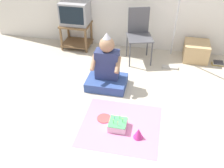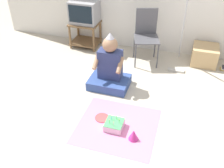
# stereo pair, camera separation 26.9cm
# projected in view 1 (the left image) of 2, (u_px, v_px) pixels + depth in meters

# --- Properties ---
(ground_plane) EXTENTS (16.00, 16.00, 0.00)m
(ground_plane) POSITION_uv_depth(u_px,v_px,m) (132.00, 113.00, 3.61)
(ground_plane) COLOR #BCB29E
(tv_stand) EXTENTS (0.55, 0.45, 0.49)m
(tv_stand) POSITION_uv_depth(u_px,v_px,m) (76.00, 33.00, 5.08)
(tv_stand) COLOR brown
(tv_stand) RESTS_ON ground_plane
(tv) EXTENTS (0.51, 0.40, 0.42)m
(tv) POSITION_uv_depth(u_px,v_px,m) (75.00, 13.00, 4.85)
(tv) COLOR #99999E
(tv) RESTS_ON tv_stand
(folding_chair) EXTENTS (0.52, 0.52, 0.93)m
(folding_chair) POSITION_uv_depth(u_px,v_px,m) (139.00, 32.00, 4.56)
(folding_chair) COLOR #4C4C51
(folding_chair) RESTS_ON ground_plane
(cardboard_box_stack) EXTENTS (0.43, 0.44, 0.33)m
(cardboard_box_stack) POSITION_uv_depth(u_px,v_px,m) (196.00, 51.00, 4.75)
(cardboard_box_stack) COLOR tan
(cardboard_box_stack) RESTS_ON ground_plane
(dust_mop) EXTENTS (0.28, 0.54, 1.27)m
(dust_mop) POSITION_uv_depth(u_px,v_px,m) (173.00, 45.00, 4.47)
(dust_mop) COLOR #B2ADA3
(dust_mop) RESTS_ON ground_plane
(book_pile) EXTENTS (0.19, 0.12, 0.06)m
(book_pile) POSITION_uv_depth(u_px,v_px,m) (218.00, 63.00, 4.65)
(book_pile) COLOR #A88933
(book_pile) RESTS_ON ground_plane
(person_seated) EXTENTS (0.61, 0.47, 0.89)m
(person_seated) POSITION_uv_depth(u_px,v_px,m) (107.00, 70.00, 3.99)
(person_seated) COLOR #334C8C
(person_seated) RESTS_ON ground_plane
(party_cloth) EXTENTS (1.02, 0.95, 0.01)m
(party_cloth) POSITION_uv_depth(u_px,v_px,m) (120.00, 125.00, 3.41)
(party_cloth) COLOR pink
(party_cloth) RESTS_ON ground_plane
(birthday_cake) EXTENTS (0.23, 0.23, 0.17)m
(birthday_cake) POSITION_uv_depth(u_px,v_px,m) (118.00, 125.00, 3.35)
(birthday_cake) COLOR silver
(birthday_cake) RESTS_ON party_cloth
(party_hat_blue) EXTENTS (0.12, 0.12, 0.14)m
(party_hat_blue) POSITION_uv_depth(u_px,v_px,m) (138.00, 133.00, 3.20)
(party_hat_blue) COLOR #CC338C
(party_hat_blue) RESTS_ON party_cloth
(paper_plate) EXTENTS (0.19, 0.19, 0.01)m
(paper_plate) POSITION_uv_depth(u_px,v_px,m) (104.00, 118.00, 3.51)
(paper_plate) COLOR #D84C4C
(paper_plate) RESTS_ON party_cloth
(plastic_spoon_near) EXTENTS (0.04, 0.14, 0.01)m
(plastic_spoon_near) POSITION_uv_depth(u_px,v_px,m) (112.00, 124.00, 3.43)
(plastic_spoon_near) COLOR white
(plastic_spoon_near) RESTS_ON party_cloth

